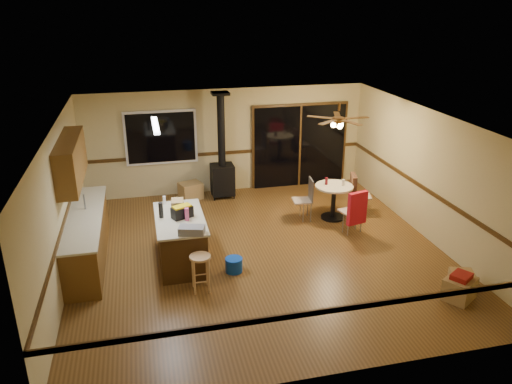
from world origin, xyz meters
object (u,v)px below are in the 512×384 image
object	(u,v)px
toolbox_grey	(192,230)
bar_stool	(201,273)
blue_bucket	(234,265)
box_corner_a	(459,289)
box_under_window	(191,191)
dining_table	(334,196)
chair_left	(307,194)
toolbox_black	(182,212)
wood_stove	(222,169)
kitchen_island	(181,240)
chair_near	(356,208)
box_corner_b	(461,279)
chair_right	(354,190)

from	to	relation	value
toolbox_grey	bar_stool	xyz separation A→B (m)	(0.08, -0.35, -0.64)
blue_bucket	box_corner_a	xyz separation A→B (m)	(3.43, -1.71, 0.06)
bar_stool	box_under_window	world-z (taller)	bar_stool
dining_table	chair_left	world-z (taller)	chair_left
toolbox_black	box_corner_a	world-z (taller)	toolbox_black
wood_stove	toolbox_black	distance (m)	3.31
kitchen_island	chair_near	size ratio (longest dim) A/B	2.40
toolbox_black	box_corner_b	size ratio (longest dim) A/B	0.99
toolbox_black	box_corner_b	bearing A→B (deg)	-23.91
toolbox_black	chair_right	distance (m)	4.19
blue_bucket	box_corner_a	world-z (taller)	box_corner_a
wood_stove	blue_bucket	world-z (taller)	wood_stove
blue_bucket	chair_near	size ratio (longest dim) A/B	0.45
kitchen_island	chair_left	xyz separation A→B (m)	(2.89, 1.29, 0.14)
blue_bucket	chair_right	size ratio (longest dim) A/B	0.45
kitchen_island	bar_stool	world-z (taller)	kitchen_island
dining_table	chair_right	size ratio (longest dim) A/B	1.20
wood_stove	chair_right	xyz separation A→B (m)	(2.71, -1.74, -0.13)
box_corner_a	chair_near	bearing A→B (deg)	104.52
wood_stove	chair_near	size ratio (longest dim) A/B	3.60
blue_bucket	box_under_window	size ratio (longest dim) A/B	0.61
dining_table	box_under_window	bearing A→B (deg)	147.52
dining_table	box_corner_a	world-z (taller)	dining_table
toolbox_black	chair_near	xyz separation A→B (m)	(3.58, 0.34, -0.41)
toolbox_grey	chair_right	distance (m)	4.38
blue_bucket	box_corner_a	size ratio (longest dim) A/B	0.63
blue_bucket	box_under_window	bearing A→B (deg)	95.72
box_corner_a	wood_stove	bearing A→B (deg)	119.37
bar_stool	chair_left	xyz separation A→B (m)	(2.66, 2.36, 0.26)
wood_stove	chair_right	size ratio (longest dim) A/B	3.60
chair_left	box_corner_b	world-z (taller)	chair_left
wood_stove	bar_stool	bearing A→B (deg)	-104.64
blue_bucket	box_corner_b	world-z (taller)	box_corner_b
kitchen_island	toolbox_black	xyz separation A→B (m)	(0.05, -0.01, 0.55)
toolbox_grey	bar_stool	distance (m)	0.73
box_corner_b	blue_bucket	bearing A→B (deg)	158.93
toolbox_grey	box_under_window	bearing A→B (deg)	84.51
toolbox_grey	chair_near	bearing A→B (deg)	16.77
dining_table	box_corner_b	world-z (taller)	dining_table
chair_right	box_under_window	size ratio (longest dim) A/B	1.36
toolbox_grey	blue_bucket	distance (m)	1.12
toolbox_black	dining_table	distance (m)	3.67
box_corner_b	box_corner_a	bearing A→B (deg)	-129.50
toolbox_grey	dining_table	xyz separation A→B (m)	(3.34, 1.93, -0.44)
wood_stove	toolbox_grey	world-z (taller)	wood_stove
wood_stove	toolbox_grey	size ratio (longest dim) A/B	5.85
blue_bucket	dining_table	size ratio (longest dim) A/B	0.37
dining_table	wood_stove	bearing A→B (deg)	139.84
chair_near	box_corner_b	distance (m)	2.55
chair_right	box_corner_a	size ratio (longest dim) A/B	1.42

